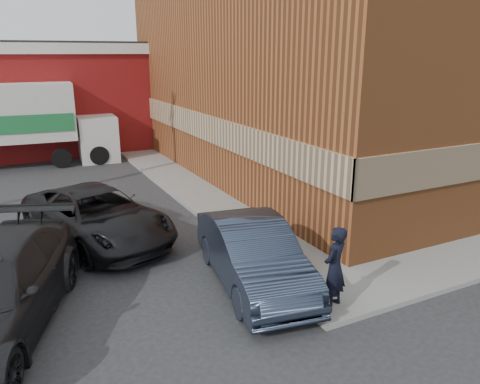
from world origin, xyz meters
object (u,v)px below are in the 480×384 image
man (335,268)px  sedan (253,254)px  brick_building (348,62)px  box_truck (23,119)px  suv_a (97,216)px

man → sedan: 1.98m
brick_building → box_truck: 14.83m
sedan → suv_a: 4.96m
brick_building → sedan: 13.23m
box_truck → brick_building: bearing=-21.9°
sedan → man: bearing=-54.0°
brick_building → suv_a: 13.32m
brick_building → sedan: (-9.34, -8.50, -3.94)m
man → sedan: man is taller
suv_a → box_truck: box_truck is taller
sedan → box_truck: box_truck is taller
brick_building → sedan: bearing=-137.7°
man → sedan: size_ratio=0.38×
sedan → box_truck: bearing=113.4°
brick_building → box_truck: (-13.12, 6.44, -2.51)m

